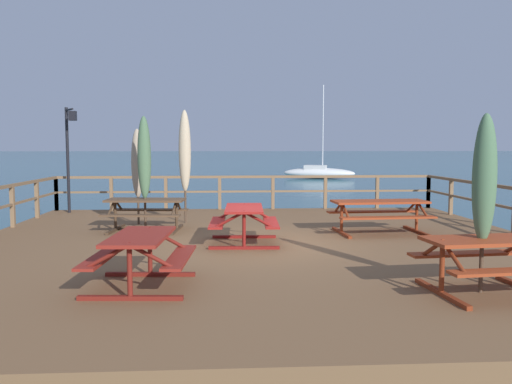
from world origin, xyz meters
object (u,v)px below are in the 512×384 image
at_px(patio_umbrella_tall_back_left, 144,158).
at_px(sailboat_distant, 319,173).
at_px(picnic_table_back_left, 487,254).
at_px(picnic_table_front_left, 146,208).
at_px(picnic_table_mid_right, 244,217).
at_px(patio_umbrella_tall_front, 484,179).
at_px(patio_umbrella_short_front, 185,151).
at_px(lamp_post_hooked, 69,144).
at_px(picnic_table_back_right, 140,250).
at_px(patio_umbrella_short_back, 138,164).
at_px(picnic_table_mid_left, 380,209).

xyz_separation_m(patio_umbrella_tall_back_left, sailboat_distant, (9.80, 30.64, -1.88)).
xyz_separation_m(picnic_table_back_left, picnic_table_front_left, (-5.48, 5.77, 0.01)).
height_order(picnic_table_mid_right, patio_umbrella_tall_front, patio_umbrella_tall_front).
xyz_separation_m(picnic_table_front_left, patio_umbrella_short_front, (0.86, 1.26, 1.34)).
relative_size(patio_umbrella_short_front, lamp_post_hooked, 0.93).
distance_m(picnic_table_back_right, patio_umbrella_short_back, 6.40).
relative_size(patio_umbrella_short_back, lamp_post_hooked, 0.78).
distance_m(picnic_table_back_right, patio_umbrella_short_front, 6.56).
bearing_deg(patio_umbrella_tall_back_left, picnic_table_mid_right, -38.65).
relative_size(picnic_table_back_right, sailboat_distant, 0.22).
height_order(picnic_table_front_left, lamp_post_hooked, lamp_post_hooked).
height_order(patio_umbrella_short_front, patio_umbrella_short_back, patio_umbrella_short_front).
xyz_separation_m(patio_umbrella_short_front, lamp_post_hooked, (-3.61, 2.20, 0.22)).
distance_m(picnic_table_back_left, patio_umbrella_tall_front, 1.02).
height_order(patio_umbrella_tall_back_left, sailboat_distant, sailboat_distant).
relative_size(patio_umbrella_short_front, patio_umbrella_tall_front, 1.20).
relative_size(picnic_table_back_right, patio_umbrella_tall_back_left, 0.63).
bearing_deg(picnic_table_front_left, patio_umbrella_tall_back_left, 122.83).
bearing_deg(lamp_post_hooked, picnic_table_mid_right, -46.33).
distance_m(picnic_table_mid_right, patio_umbrella_tall_back_left, 3.20).
height_order(picnic_table_back_left, picnic_table_front_left, same).
distance_m(patio_umbrella_tall_front, patio_umbrella_short_back, 8.92).
height_order(patio_umbrella_short_back, sailboat_distant, sailboat_distant).
relative_size(picnic_table_mid_left, picnic_table_mid_right, 1.34).
bearing_deg(lamp_post_hooked, patio_umbrella_short_front, -31.40).
bearing_deg(patio_umbrella_tall_front, patio_umbrella_short_front, 123.23).
height_order(patio_umbrella_short_back, lamp_post_hooked, lamp_post_hooked).
xyz_separation_m(picnic_table_back_left, sailboat_distant, (4.31, 36.43, -0.69)).
bearing_deg(picnic_table_back_left, patio_umbrella_short_back, 130.42).
relative_size(patio_umbrella_tall_back_left, lamp_post_hooked, 0.86).
height_order(picnic_table_mid_left, lamp_post_hooked, lamp_post_hooked).
distance_m(picnic_table_back_right, picnic_table_back_left, 4.83).
distance_m(patio_umbrella_tall_back_left, sailboat_distant, 32.22).
height_order(picnic_table_front_left, picnic_table_mid_right, same).
bearing_deg(picnic_table_back_left, patio_umbrella_tall_front, 136.61).
relative_size(patio_umbrella_tall_back_left, patio_umbrella_short_back, 1.10).
bearing_deg(patio_umbrella_short_back, picnic_table_mid_left, -16.97).
bearing_deg(picnic_table_mid_right, patio_umbrella_tall_front, -51.21).
relative_size(picnic_table_mid_left, patio_umbrella_tall_back_left, 0.82).
bearing_deg(patio_umbrella_short_front, patio_umbrella_tall_back_left, -125.35).
relative_size(patio_umbrella_short_back, sailboat_distant, 0.32).
relative_size(patio_umbrella_tall_front, patio_umbrella_short_back, 1.00).
xyz_separation_m(picnic_table_mid_right, patio_umbrella_short_back, (-2.65, 2.90, 1.03)).
bearing_deg(picnic_table_back_left, picnic_table_front_left, 133.53).
bearing_deg(patio_umbrella_short_back, picnic_table_back_left, -49.58).
bearing_deg(picnic_table_back_left, sailboat_distant, 83.26).
distance_m(patio_umbrella_short_front, patio_umbrella_tall_back_left, 1.52).
bearing_deg(patio_umbrella_short_front, picnic_table_mid_left, -22.96).
relative_size(patio_umbrella_short_front, sailboat_distant, 0.39).
bearing_deg(picnic_table_back_right, patio_umbrella_tall_front, -6.78).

